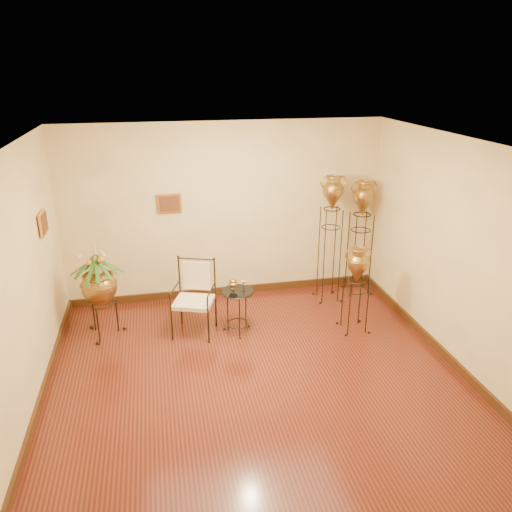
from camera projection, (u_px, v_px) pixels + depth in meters
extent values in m
plane|color=#5A2215|center=(258.00, 380.00, 6.04)|extent=(5.00, 5.00, 0.00)
cube|color=#3D210E|center=(227.00, 290.00, 8.28)|extent=(5.00, 0.04, 0.12)
cube|color=#3D210E|center=(40.00, 402.00, 5.55)|extent=(0.04, 5.00, 0.12)
cube|color=#3D210E|center=(444.00, 353.00, 6.48)|extent=(0.04, 5.00, 0.12)
cube|color=#E29042|center=(169.00, 203.00, 7.54)|extent=(0.36, 0.03, 0.29)
cube|color=#E29042|center=(43.00, 223.00, 6.28)|extent=(0.03, 0.36, 0.29)
cube|color=beige|center=(194.00, 302.00, 6.92)|extent=(0.64, 0.62, 0.06)
cube|color=beige|center=(193.00, 282.00, 6.81)|extent=(0.38, 0.16, 0.42)
cylinder|color=black|center=(237.00, 291.00, 6.89)|extent=(0.44, 0.44, 0.01)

